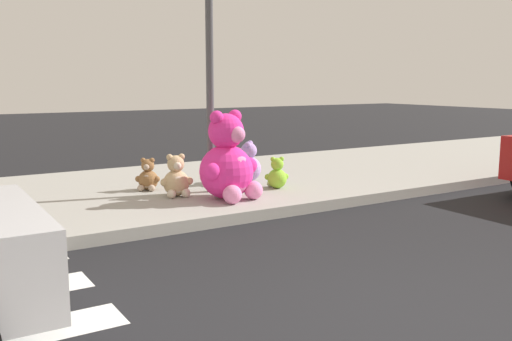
% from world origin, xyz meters
% --- Properties ---
extents(ground_plane, '(60.00, 60.00, 0.00)m').
position_xyz_m(ground_plane, '(0.00, 0.00, 0.00)').
color(ground_plane, black).
extents(sidewalk, '(28.00, 4.40, 0.15)m').
position_xyz_m(sidewalk, '(0.00, 5.20, 0.07)').
color(sidewalk, '#9E9B93').
rests_on(sidewalk, ground_plane).
extents(sign_pole, '(0.56, 0.11, 3.20)m').
position_xyz_m(sign_pole, '(1.00, 4.40, 1.85)').
color(sign_pole, '#4C4C51').
rests_on(sign_pole, sidewalk).
extents(plush_pink_large, '(0.92, 0.87, 1.23)m').
position_xyz_m(plush_pink_large, '(0.96, 3.81, 0.64)').
color(plush_pink_large, '#F22D93').
rests_on(plush_pink_large, sidewalk).
extents(plush_tan, '(0.46, 0.42, 0.60)m').
position_xyz_m(plush_tan, '(0.43, 4.36, 0.39)').
color(plush_tan, tan).
rests_on(plush_tan, sidewalk).
extents(plush_brown, '(0.34, 0.35, 0.49)m').
position_xyz_m(plush_brown, '(0.25, 5.01, 0.34)').
color(plush_brown, olive).
rests_on(plush_brown, sidewalk).
extents(plush_lime, '(0.36, 0.35, 0.48)m').
position_xyz_m(plush_lime, '(1.98, 4.12, 0.34)').
color(plush_lime, '#8CD133').
rests_on(plush_lime, sidewalk).
extents(plush_lavender, '(0.47, 0.47, 0.66)m').
position_xyz_m(plush_lavender, '(1.92, 4.89, 0.41)').
color(plush_lavender, '#B28CD8').
rests_on(plush_lavender, sidewalk).
extents(plush_teal, '(0.37, 0.36, 0.51)m').
position_xyz_m(plush_teal, '(1.45, 4.85, 0.35)').
color(plush_teal, teal).
rests_on(plush_teal, sidewalk).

